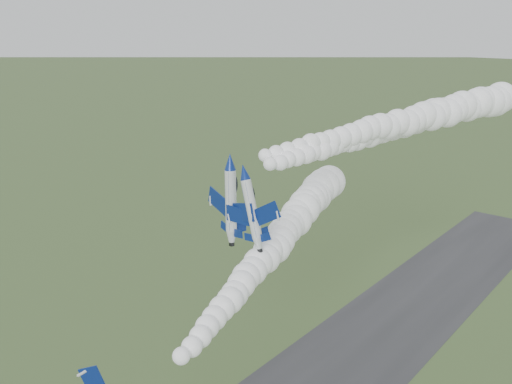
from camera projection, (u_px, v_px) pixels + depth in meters
smoke_trail_jet_lead at (276, 244)px, 78.22m from camera, size 24.87×56.19×5.83m
jet_pair_left at (229, 162)px, 73.01m from camera, size 10.69×12.46×3.11m
smoke_trail_jet_pair_left at (402, 122)px, 90.56m from camera, size 21.29×59.25×5.75m
jet_pair_right at (244, 172)px, 70.77m from camera, size 9.19×11.37×3.51m
smoke_trail_jet_pair_right at (372, 133)px, 90.03m from camera, size 9.17×52.22×5.07m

